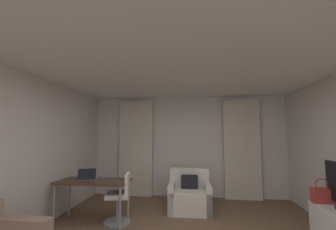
{
  "coord_description": "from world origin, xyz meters",
  "views": [
    {
      "loc": [
        0.13,
        -2.64,
        1.58
      ],
      "look_at": [
        -0.33,
        1.32,
        1.97
      ],
      "focal_mm": 22.48,
      "sensor_mm": 36.0,
      "label": 1
    }
  ],
  "objects_px": {
    "desk": "(93,184)",
    "desk_chair": "(120,201)",
    "armchair": "(190,196)",
    "handbag_primary": "(323,195)",
    "laptop": "(88,177)"
  },
  "relations": [
    {
      "from": "armchair",
      "to": "laptop",
      "type": "xyz_separation_m",
      "value": [
        -1.9,
        -0.79,
        0.5
      ]
    },
    {
      "from": "desk_chair",
      "to": "laptop",
      "type": "height_order",
      "value": "laptop"
    },
    {
      "from": "desk",
      "to": "laptop",
      "type": "relative_size",
      "value": 3.51
    },
    {
      "from": "desk",
      "to": "handbag_primary",
      "type": "relative_size",
      "value": 3.55
    },
    {
      "from": "armchair",
      "to": "handbag_primary",
      "type": "height_order",
      "value": "handbag_primary"
    },
    {
      "from": "handbag_primary",
      "to": "laptop",
      "type": "bearing_deg",
      "value": 176.18
    },
    {
      "from": "desk_chair",
      "to": "laptop",
      "type": "relative_size",
      "value": 2.37
    },
    {
      "from": "armchair",
      "to": "desk",
      "type": "bearing_deg",
      "value": -155.25
    },
    {
      "from": "armchair",
      "to": "laptop",
      "type": "height_order",
      "value": "laptop"
    },
    {
      "from": "handbag_primary",
      "to": "armchair",
      "type": "bearing_deg",
      "value": 152.73
    },
    {
      "from": "desk",
      "to": "laptop",
      "type": "distance_m",
      "value": 0.17
    },
    {
      "from": "desk_chair",
      "to": "laptop",
      "type": "xyz_separation_m",
      "value": [
        -0.64,
        0.01,
        0.4
      ]
    },
    {
      "from": "armchair",
      "to": "desk",
      "type": "relative_size",
      "value": 0.68
    },
    {
      "from": "armchair",
      "to": "desk_chair",
      "type": "height_order",
      "value": "desk_chair"
    },
    {
      "from": "desk",
      "to": "desk_chair",
      "type": "height_order",
      "value": "desk_chair"
    }
  ]
}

